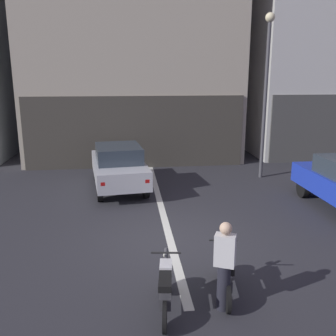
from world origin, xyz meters
name	(u,v)px	position (x,y,z in m)	size (l,w,h in m)	color
ground_plane	(170,240)	(0.00, 0.00, 0.00)	(120.00, 120.00, 0.00)	#2B2B30
lane_centre_line	(153,178)	(0.00, 6.00, 0.00)	(0.20, 18.00, 0.01)	silver
building_far_right	(316,26)	(9.53, 12.14, 6.68)	(8.07, 8.38, 13.39)	silver
car_silver_crossing_near	(119,165)	(-1.36, 4.62, 0.89)	(2.25, 4.28, 1.64)	black
car_black_down_street	(168,129)	(1.47, 13.80, 0.89)	(2.09, 4.23, 1.64)	black
street_lamp	(266,80)	(4.40, 5.59, 3.90)	(0.36, 0.36, 6.36)	#47474C
motorcycle_white_row_leftmost	(166,287)	(-0.42, -2.90, 0.46)	(0.55, 1.67, 0.98)	black
motorcycle_green_row_left_mid	(224,272)	(0.76, -2.50, 0.46)	(0.55, 1.66, 0.98)	black
person_by_motorcycles	(224,266)	(0.62, -2.98, 0.86)	(0.42, 0.35, 1.67)	#23232D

